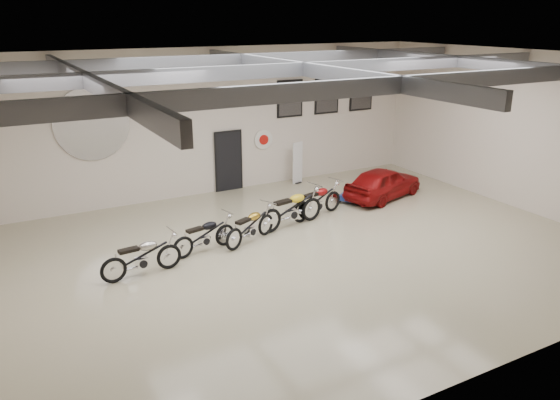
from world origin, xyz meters
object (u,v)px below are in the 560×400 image
banner_stand (298,162)px  vintage_car (383,183)px  motorcycle_black (204,235)px  motorcycle_gold (250,225)px  motorcycle_red (317,200)px  go_kart (354,191)px  motorcycle_silver (141,256)px  motorcycle_yellow (292,208)px

banner_stand → vintage_car: (1.68, -2.93, -0.29)m
motorcycle_black → motorcycle_gold: motorcycle_gold is taller
motorcycle_red → vintage_car: bearing=-5.8°
banner_stand → go_kart: (0.76, -2.53, -0.54)m
banner_stand → motorcycle_black: 6.83m
motorcycle_red → go_kart: motorcycle_red is taller
banner_stand → motorcycle_red: bearing=-123.6°
motorcycle_red → go_kart: (2.04, 0.87, -0.24)m
go_kart → motorcycle_black: bearing=159.9°
motorcycle_silver → motorcycle_black: bearing=13.1°
vintage_car → motorcycle_black: bearing=83.8°
motorcycle_gold → motorcycle_red: 2.85m
motorcycle_black → banner_stand: bearing=26.3°
motorcycle_gold → motorcycle_red: motorcycle_red is taller
motorcycle_black → motorcycle_yellow: 2.98m
motorcycle_silver → motorcycle_yellow: 4.90m
motorcycle_black → motorcycle_yellow: size_ratio=0.83×
motorcycle_yellow → motorcycle_red: motorcycle_yellow is taller
motorcycle_black → go_kart: motorcycle_black is taller
banner_stand → go_kart: banner_stand is taller
banner_stand → motorcycle_silver: bearing=-158.9°
go_kart → vintage_car: bearing=-59.3°
motorcycle_gold → vintage_car: size_ratio=0.60×
motorcycle_yellow → motorcycle_black: bearing=179.2°
vintage_car → motorcycle_yellow: bearing=84.6°
motorcycle_black → motorcycle_yellow: bearing=-2.7°
go_kart → banner_stand: bearing=70.9°
motorcycle_silver → vintage_car: size_ratio=0.62×
vintage_car → motorcycle_gold: bearing=86.4°
motorcycle_silver → motorcycle_red: size_ratio=0.96×
motorcycle_silver → vintage_car: 9.05m
motorcycle_black → vintage_car: (7.02, 1.33, 0.06)m
motorcycle_yellow → motorcycle_red: size_ratio=1.09×
motorcycle_red → vintage_car: (2.96, 0.48, 0.01)m
banner_stand → motorcycle_red: (-1.28, -3.41, -0.30)m
banner_stand → motorcycle_yellow: banner_stand is taller
vintage_car → motorcycle_silver: bearing=85.4°
vintage_car → go_kart: bearing=49.8°
motorcycle_gold → motorcycle_yellow: (1.60, 0.51, 0.08)m
motorcycle_yellow → go_kart: bearing=10.8°
motorcycle_silver → motorcycle_yellow: motorcycle_yellow is taller
motorcycle_black → motorcycle_silver: bearing=-174.0°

